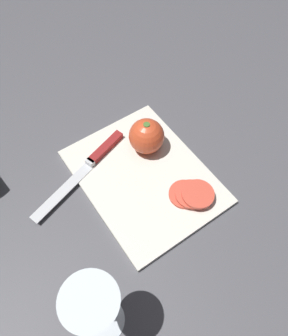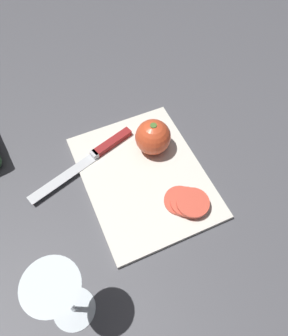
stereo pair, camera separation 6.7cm
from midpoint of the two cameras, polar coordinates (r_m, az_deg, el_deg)
name	(u,v)px [view 2 (the right image)]	position (r m, az deg, el deg)	size (l,w,h in m)	color
ground_plane	(138,180)	(0.70, 1.64, -2.31)	(3.00, 3.00, 0.00)	#4C4C51
cutting_board	(144,177)	(0.70, 2.73, -1.76)	(0.32, 0.25, 0.01)	silver
wine_glass	(59,294)	(0.50, -10.72, -21.12)	(0.08, 0.08, 0.17)	silver
whole_tomato	(153,137)	(0.70, 4.30, 5.21)	(0.08, 0.08, 0.08)	#DB4C28
knife	(101,150)	(0.72, -4.88, 2.88)	(0.10, 0.26, 0.01)	silver
tomato_slice_stack_near	(186,202)	(0.66, 10.29, -6.02)	(0.09, 0.08, 0.02)	#DB4C38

